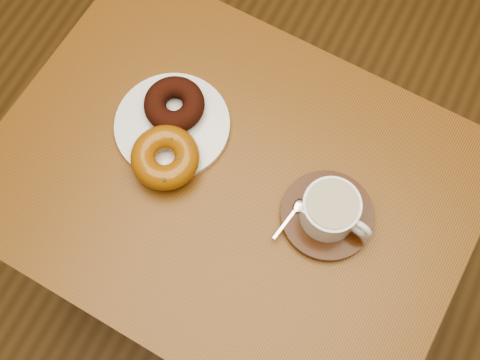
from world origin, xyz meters
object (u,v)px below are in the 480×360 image
at_px(saucer, 327,216).
at_px(coffee_cup, 331,210).
at_px(cafe_table, 231,201).
at_px(donut_plate, 172,125).

distance_m(saucer, coffee_cup, 0.04).
bearing_deg(saucer, coffee_cup, -49.64).
bearing_deg(cafe_table, coffee_cup, 6.07).
height_order(cafe_table, saucer, saucer).
height_order(donut_plate, coffee_cup, coffee_cup).
bearing_deg(cafe_table, donut_plate, 165.45).
bearing_deg(saucer, donut_plate, 174.31).
bearing_deg(saucer, cafe_table, -176.08).
bearing_deg(coffee_cup, cafe_table, -168.60).
distance_m(donut_plate, saucer, 0.32).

